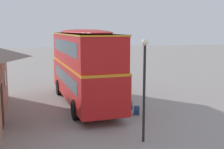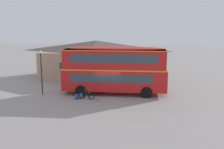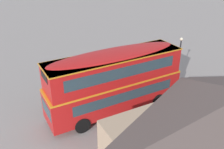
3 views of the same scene
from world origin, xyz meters
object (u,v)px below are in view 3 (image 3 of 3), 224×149
Objects in this scene: street_lamp at (179,56)px; touring_bicycle at (128,87)px; water_bottle_blue_sports at (111,89)px; double_decker_bus at (115,80)px; backpack_on_ground at (134,84)px.

touring_bicycle is at bearing -10.36° from street_lamp.
double_decker_bus is at bearing 69.20° from water_bottle_blue_sports.
street_lamp is (-4.64, 0.85, 2.37)m from touring_bicycle.
street_lamp is at bearing 163.66° from backpack_on_ground.
double_decker_bus reaches higher than street_lamp.
street_lamp is (-5.97, 1.61, 2.63)m from water_bottle_blue_sports.
double_decker_bus is at bearing 41.54° from touring_bicycle.
street_lamp reaches higher than water_bottle_blue_sports.
water_bottle_blue_sports is (-1.11, -2.93, -2.53)m from double_decker_bus.
touring_bicycle is 3.20× the size of backpack_on_ground.
water_bottle_blue_sports is at bearing -12.93° from backpack_on_ground.
double_decker_bus reaches higher than backpack_on_ground.
double_decker_bus is 7.20m from street_lamp.
touring_bicycle is 5.28m from street_lamp.
water_bottle_blue_sports is 0.05× the size of street_lamp.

